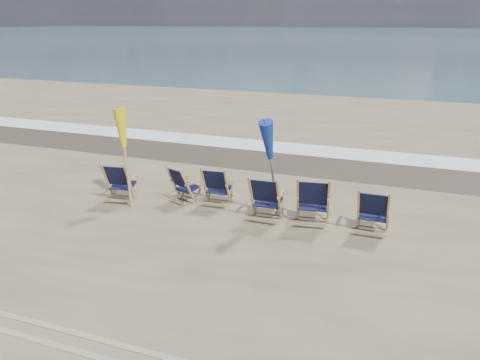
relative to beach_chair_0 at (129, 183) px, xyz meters
The scene contains 11 objects.
ocean 125.84m from the beach_chair_0, 88.76° to the left, with size 400.00×400.00×0.00m, color #3D5866.
surf_foam 6.71m from the beach_chair_0, 65.99° to the left, with size 200.00×1.40×0.01m, color silver.
wet_sand_strip 5.38m from the beach_chair_0, 59.44° to the left, with size 200.00×2.60×0.00m, color #42362A.
beach_chair_0 is the anchor object (origin of this frame).
beach_chair_1 1.36m from the beach_chair_0, 14.76° to the left, with size 0.58×0.65×0.91m, color black, non-canonical shape.
beach_chair_2 2.28m from the beach_chair_0, 13.87° to the left, with size 0.62×0.70×0.97m, color black, non-canonical shape.
beach_chair_3 3.55m from the beach_chair_0, ahead, with size 0.68×0.76×1.06m, color black, non-canonical shape.
beach_chair_4 4.56m from the beach_chair_0, ahead, with size 0.71×0.80×1.11m, color black, non-canonical shape.
beach_chair_5 5.72m from the beach_chair_0, ahead, with size 0.65×0.73×1.01m, color black, non-canonical shape.
umbrella_yellow 1.21m from the beach_chair_0, 66.46° to the right, with size 0.30×0.30×2.23m.
umbrella_blue 3.59m from the beach_chair_0, ahead, with size 0.30×0.30×2.31m.
Camera 1 is at (3.19, -6.46, 4.09)m, focal length 35.00 mm.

